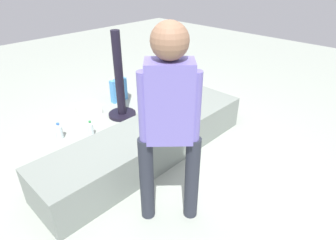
{
  "coord_description": "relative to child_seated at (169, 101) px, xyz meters",
  "views": [
    {
      "loc": [
        -1.64,
        -1.82,
        1.81
      ],
      "look_at": [
        -0.11,
        -0.35,
        0.62
      ],
      "focal_mm": 30.34,
      "sensor_mm": 36.0,
      "label": 1
    }
  ],
  "objects": [
    {
      "name": "ground_plane",
      "position": [
        -0.23,
        0.03,
        -0.58
      ],
      "size": [
        12.0,
        12.0,
        0.0
      ],
      "primitive_type": "plane",
      "color": "#9BA498"
    },
    {
      "name": "concrete_ledge",
      "position": [
        -0.23,
        0.03,
        -0.4
      ],
      "size": [
        2.4,
        0.57,
        0.37
      ],
      "primitive_type": "cube",
      "color": "gray",
      "rests_on": "ground_plane"
    },
    {
      "name": "child_seated",
      "position": [
        0.0,
        0.0,
        0.0
      ],
      "size": [
        0.28,
        0.33,
        0.48
      ],
      "color": "navy",
      "rests_on": "concrete_ledge"
    },
    {
      "name": "adult_standing",
      "position": [
        -0.67,
        -0.65,
        0.34
      ],
      "size": [
        0.35,
        0.35,
        1.53
      ],
      "color": "#262A34",
      "rests_on": "ground_plane"
    },
    {
      "name": "cake_plate",
      "position": [
        -0.22,
        0.05,
        -0.19
      ],
      "size": [
        0.22,
        0.22,
        0.07
      ],
      "color": "#4CA5D8",
      "rests_on": "concrete_ledge"
    },
    {
      "name": "gift_bag",
      "position": [
        0.39,
        1.38,
        -0.41
      ],
      "size": [
        0.25,
        0.08,
        0.39
      ],
      "color": "#4C99E0",
      "rests_on": "ground_plane"
    },
    {
      "name": "railing_post",
      "position": [
        0.12,
        0.98,
        -0.16
      ],
      "size": [
        0.36,
        0.36,
        1.12
      ],
      "color": "black",
      "rests_on": "ground_plane"
    },
    {
      "name": "water_bottle_near_gift",
      "position": [
        -0.72,
        1.06,
        -0.49
      ],
      "size": [
        0.08,
        0.08,
        0.2
      ],
      "color": "silver",
      "rests_on": "ground_plane"
    },
    {
      "name": "water_bottle_far_side",
      "position": [
        -0.44,
        0.85,
        -0.49
      ],
      "size": [
        0.06,
        0.06,
        0.2
      ],
      "color": "silver",
      "rests_on": "ground_plane"
    },
    {
      "name": "party_cup_red",
      "position": [
        -0.62,
        0.64,
        -0.54
      ],
      "size": [
        0.07,
        0.07,
        0.09
      ],
      "primitive_type": "cylinder",
      "color": "red",
      "rests_on": "ground_plane"
    },
    {
      "name": "cake_box_white",
      "position": [
        -0.14,
        1.39,
        -0.52
      ],
      "size": [
        0.37,
        0.35,
        0.12
      ],
      "primitive_type": "cube",
      "rotation": [
        0.0,
        0.0,
        -0.27
      ],
      "color": "white",
      "rests_on": "ground_plane"
    },
    {
      "name": "handbag_black_leather",
      "position": [
        0.8,
        0.69,
        -0.47
      ],
      "size": [
        0.32,
        0.14,
        0.32
      ],
      "color": "black",
      "rests_on": "ground_plane"
    }
  ]
}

